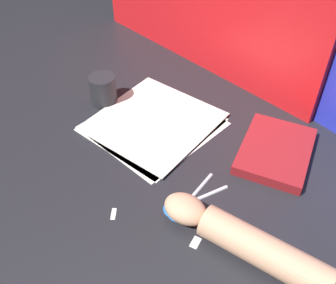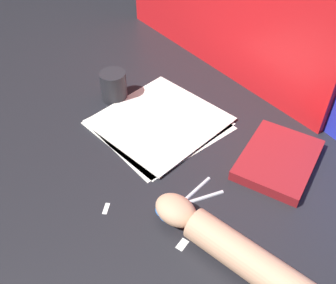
{
  "view_description": "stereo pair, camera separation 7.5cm",
  "coord_description": "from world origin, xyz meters",
  "views": [
    {
      "loc": [
        0.47,
        -0.49,
        0.68
      ],
      "look_at": [
        0.03,
        0.01,
        0.06
      ],
      "focal_mm": 42.0,
      "sensor_mm": 36.0,
      "label": 1
    },
    {
      "loc": [
        0.52,
        -0.44,
        0.68
      ],
      "look_at": [
        0.03,
        0.01,
        0.06
      ],
      "focal_mm": 42.0,
      "sensor_mm": 36.0,
      "label": 2
    }
  ],
  "objects": [
    {
      "name": "ground_plane",
      "position": [
        0.0,
        0.0,
        0.0
      ],
      "size": [
        6.0,
        6.0,
        0.0
      ],
      "primitive_type": "plane",
      "color": "black"
    },
    {
      "name": "backdrop_panel_center",
      "position": [
        0.16,
        0.4,
        0.22
      ],
      "size": [
        0.85,
        0.17,
        0.44
      ],
      "color": "#2833D1",
      "rests_on": "ground_plane"
    },
    {
      "name": "paper_stack",
      "position": [
        -0.09,
        0.08,
        0.0
      ],
      "size": [
        0.31,
        0.32,
        0.01
      ],
      "color": "white",
      "rests_on": "ground_plane"
    },
    {
      "name": "book_closed",
      "position": [
        0.21,
        0.19,
        0.01
      ],
      "size": [
        0.22,
        0.25,
        0.03
      ],
      "color": "maroon",
      "rests_on": "ground_plane"
    },
    {
      "name": "scissors",
      "position": [
        0.15,
        -0.07,
        0.0
      ],
      "size": [
        0.08,
        0.16,
        0.01
      ],
      "color": "silver",
      "rests_on": "ground_plane"
    },
    {
      "name": "hand_forearm",
      "position": [
        0.3,
        -0.08,
        0.03
      ],
      "size": [
        0.35,
        0.11,
        0.07
      ],
      "color": "tan",
      "rests_on": "ground_plane"
    },
    {
      "name": "paper_scrap_near",
      "position": [
        0.05,
        -0.19,
        0.0
      ],
      "size": [
        0.03,
        0.03,
        0.0
      ],
      "color": "white",
      "rests_on": "ground_plane"
    },
    {
      "name": "paper_scrap_mid",
      "position": [
        0.22,
        -0.13,
        0.0
      ],
      "size": [
        0.02,
        0.03,
        0.0
      ],
      "color": "white",
      "rests_on": "ground_plane"
    },
    {
      "name": "mug",
      "position": [
        -0.26,
        0.06,
        0.04
      ],
      "size": [
        0.07,
        0.07,
        0.09
      ],
      "color": "#232328",
      "rests_on": "ground_plane"
    }
  ]
}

